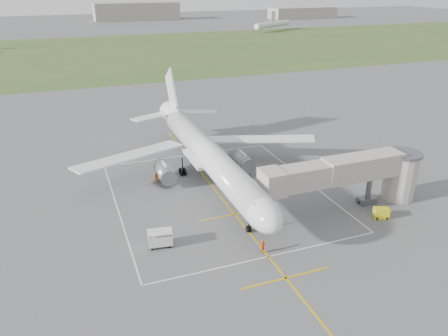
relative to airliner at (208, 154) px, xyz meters
name	(u,v)px	position (x,y,z in m)	size (l,w,h in m)	color
ground	(210,183)	(0.00, -0.75, -4.39)	(700.00, 700.00, 0.00)	#535355
grass_strip	(106,54)	(0.00, 129.25, -4.38)	(700.00, 120.00, 0.02)	#385726
apron_markings	(223,200)	(0.00, -6.57, -4.38)	(28.20, 60.00, 0.01)	#C4A30B
airliner	(208,154)	(0.00, 0.00, 0.00)	(38.93, 46.75, 13.52)	silver
jet_bridge	(357,174)	(15.72, -14.25, 0.35)	(23.40, 5.00, 7.20)	#A19E91
gpu_unit	(381,213)	(17.16, -18.13, -3.72)	(2.12, 1.78, 1.37)	gold
baggage_cart	(160,238)	(-10.65, -14.48, -3.41)	(2.98, 2.05, 1.93)	silver
ramp_worker_nose	(263,246)	(-0.32, -19.89, -3.54)	(0.62, 0.41, 1.71)	#E73907
ramp_worker_wing	(156,178)	(-7.38, 2.41, -3.62)	(0.75, 0.58, 1.55)	orange
distant_hangars	(55,16)	(-16.15, 264.44, 0.78)	(345.00, 49.00, 12.00)	gray
distant_aircraft	(133,32)	(18.24, 169.46, -0.80)	(192.65, 43.86, 8.85)	silver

